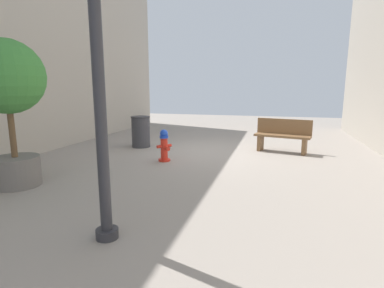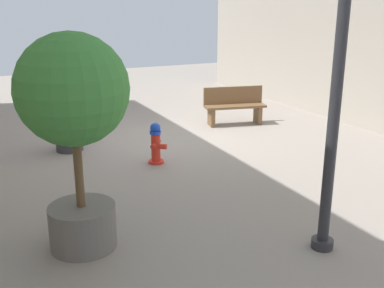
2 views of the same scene
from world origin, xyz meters
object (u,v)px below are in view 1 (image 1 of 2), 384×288
Objects in this scene: bench_near at (283,135)px; fire_hydrant at (164,145)px; street_lamp at (94,3)px; trash_bin at (141,132)px; planter_tree at (8,91)px.

fire_hydrant is at bearing 33.84° from bench_near.
trash_bin is at bearing -69.24° from street_lamp.
planter_tree is 4.39m from trash_bin.
planter_tree is at bearing 42.66° from bench_near.
bench_near is 0.36× the size of street_lamp.
bench_near is at bearing -110.30° from street_lamp.
fire_hydrant is 3.51m from bench_near.
bench_near is 1.67× the size of trash_bin.
street_lamp reaches higher than trash_bin.
fire_hydrant is at bearing 131.40° from trash_bin.
street_lamp is (-2.74, 1.37, 0.97)m from planter_tree.
planter_tree is 3.22m from street_lamp.
trash_bin reaches higher than bench_near.
trash_bin is (2.09, -5.51, -2.27)m from street_lamp.
street_lamp is at bearing 100.37° from fire_hydrant.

